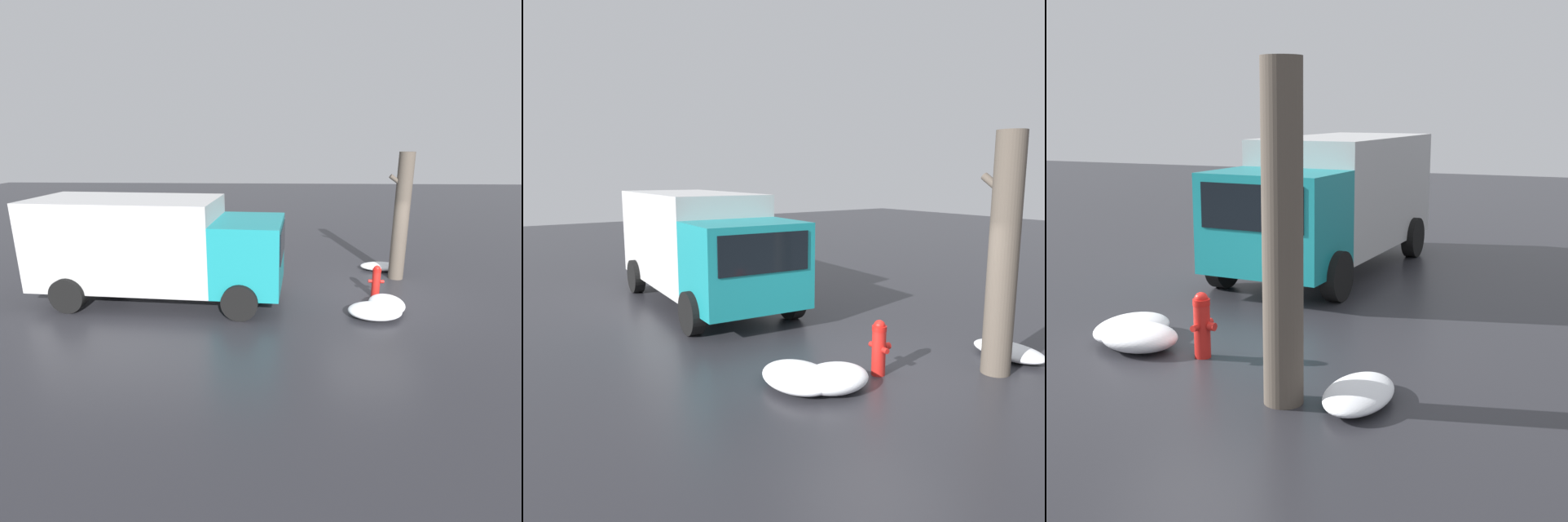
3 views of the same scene
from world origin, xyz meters
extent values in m
plane|color=#28282D|center=(0.00, 0.00, 0.00)|extent=(60.00, 60.00, 0.00)
cylinder|color=red|center=(0.00, 0.00, 0.37)|extent=(0.23, 0.23, 0.74)
cylinder|color=red|center=(0.00, 0.00, 0.78)|extent=(0.24, 0.24, 0.08)
sphere|color=red|center=(0.00, 0.00, 0.82)|extent=(0.19, 0.19, 0.19)
cylinder|color=red|center=(-0.02, -0.16, 0.46)|extent=(0.12, 0.11, 0.11)
cylinder|color=red|center=(0.16, -0.02, 0.46)|extent=(0.11, 0.10, 0.09)
cylinder|color=red|center=(-0.16, 0.02, 0.46)|extent=(0.11, 0.10, 0.09)
cylinder|color=brown|center=(-1.02, -1.66, 1.94)|extent=(0.46, 0.46, 3.88)
cylinder|color=brown|center=(-0.81, -1.66, 3.03)|extent=(0.53, 0.13, 0.42)
cube|color=teal|center=(3.48, 0.47, 1.35)|extent=(1.87, 2.46, 1.80)
cube|color=black|center=(2.62, 0.53, 1.71)|extent=(0.16, 1.97, 0.79)
cube|color=#BCBCBC|center=(6.75, 0.25, 1.60)|extent=(4.98, 2.67, 2.30)
cylinder|color=black|center=(3.49, -0.71, 0.45)|extent=(0.92, 0.34, 0.90)
cylinder|color=black|center=(3.65, 1.64, 0.45)|extent=(0.92, 0.34, 0.90)
cylinder|color=black|center=(7.88, -1.00, 0.45)|extent=(0.92, 0.34, 0.90)
cylinder|color=black|center=(8.03, 1.35, 0.45)|extent=(0.92, 0.34, 0.90)
ellipsoid|color=white|center=(-0.06, 0.98, 0.19)|extent=(0.90, 1.12, 0.38)
ellipsoid|color=white|center=(0.32, 1.38, 0.17)|extent=(1.32, 0.98, 0.33)
ellipsoid|color=white|center=(-0.73, -2.48, 0.12)|extent=(1.33, 0.76, 0.25)
camera|label=1|loc=(2.77, 10.73, 4.24)|focal=28.00mm
camera|label=2|loc=(-5.64, 5.66, 3.21)|focal=35.00mm
camera|label=3|loc=(-8.25, -4.85, 3.33)|focal=50.00mm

